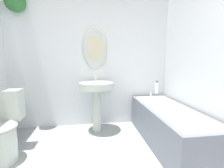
{
  "coord_description": "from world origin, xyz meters",
  "views": [
    {
      "loc": [
        -0.04,
        -0.35,
        1.15
      ],
      "look_at": [
        0.23,
        1.53,
        0.87
      ],
      "focal_mm": 26.0,
      "sensor_mm": 36.0,
      "label": 1
    }
  ],
  "objects": [
    {
      "name": "pedestal_sink",
      "position": [
        0.07,
        2.16,
        0.62
      ],
      "size": [
        0.53,
        0.53,
        0.9
      ],
      "color": "#B2BCB2",
      "rests_on": "ground_plane"
    },
    {
      "name": "bathtub",
      "position": [
        1.03,
        1.62,
        0.26
      ],
      "size": [
        0.6,
        1.59,
        0.58
      ],
      "color": "slate",
      "rests_on": "ground_plane"
    },
    {
      "name": "wall_back",
      "position": [
        -0.07,
        2.49,
        1.25
      ],
      "size": [
        2.82,
        0.3,
        2.4
      ],
      "color": "silver",
      "rests_on": "ground_plane"
    },
    {
      "name": "toilet",
      "position": [
        -1.07,
        1.59,
        0.32
      ],
      "size": [
        0.43,
        0.63,
        0.78
      ],
      "color": "#B2BCB2",
      "rests_on": "ground_plane"
    },
    {
      "name": "wall_right",
      "position": [
        1.38,
        1.23,
        1.2
      ],
      "size": [
        0.06,
        2.58,
        2.4
      ],
      "color": "silver",
      "rests_on": "ground_plane"
    },
    {
      "name": "shampoo_bottle",
      "position": [
        1.1,
        2.24,
        0.68
      ],
      "size": [
        0.06,
        0.06,
        0.21
      ],
      "color": "white",
      "rests_on": "bathtub"
    }
  ]
}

